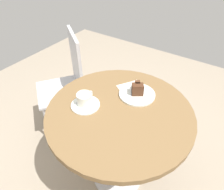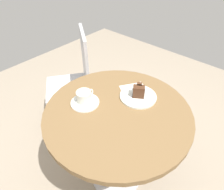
% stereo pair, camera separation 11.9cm
% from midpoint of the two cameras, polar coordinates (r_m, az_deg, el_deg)
% --- Properties ---
extents(ground_plane, '(4.40, 4.40, 0.01)m').
position_cam_midpoint_polar(ground_plane, '(1.74, 3.26, -22.15)').
color(ground_plane, gray).
rests_on(ground_plane, ground).
extents(cafe_table, '(0.85, 0.85, 0.73)m').
position_cam_midpoint_polar(cafe_table, '(1.23, 4.32, -8.42)').
color(cafe_table, brown).
rests_on(cafe_table, ground).
extents(saucer, '(0.17, 0.17, 0.01)m').
position_cam_midpoint_polar(saucer, '(1.19, -4.92, -2.28)').
color(saucer, silver).
rests_on(saucer, cafe_table).
extents(coffee_cup, '(0.12, 0.09, 0.07)m').
position_cam_midpoint_polar(coffee_cup, '(1.17, -5.09, -0.51)').
color(coffee_cup, silver).
rests_on(coffee_cup, saucer).
extents(teaspoon, '(0.09, 0.04, 0.00)m').
position_cam_midpoint_polar(teaspoon, '(1.22, -6.80, -0.80)').
color(teaspoon, silver).
rests_on(teaspoon, saucer).
extents(cake_plate, '(0.23, 0.23, 0.01)m').
position_cam_midpoint_polar(cake_plate, '(1.25, 10.18, -0.50)').
color(cake_plate, silver).
rests_on(cake_plate, cafe_table).
extents(cake_slice, '(0.09, 0.09, 0.07)m').
position_cam_midpoint_polar(cake_slice, '(1.23, 10.39, 1.04)').
color(cake_slice, black).
rests_on(cake_slice, cake_plate).
extents(fork, '(0.15, 0.06, 0.00)m').
position_cam_midpoint_polar(fork, '(1.28, 9.20, 1.15)').
color(fork, silver).
rests_on(fork, cake_plate).
extents(napkin, '(0.21, 0.21, 0.00)m').
position_cam_midpoint_polar(napkin, '(1.30, 9.26, 1.14)').
color(napkin, silver).
rests_on(napkin, cafe_table).
extents(cafe_chair, '(0.53, 0.53, 0.94)m').
position_cam_midpoint_polar(cafe_chair, '(1.77, -8.10, 5.35)').
color(cafe_chair, '#BCBCC1').
rests_on(cafe_chair, ground).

